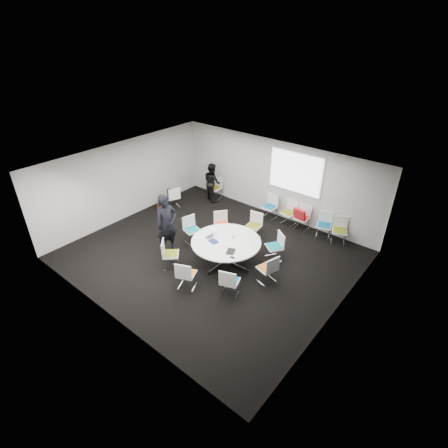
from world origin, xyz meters
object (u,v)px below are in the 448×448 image
Objects in this scene: chair_ring_f at (171,259)px; cup at (233,237)px; conference_table at (226,247)px; maroon_bag at (173,193)px; brown_bag at (162,207)px; chair_ring_e at (192,234)px; chair_back_c at (301,222)px; person_main at (167,224)px; chair_back_d at (323,230)px; chair_ring_h at (230,286)px; person_back at (212,182)px; laptop at (212,237)px; chair_ring_b at (274,251)px; chair_ring_d at (222,229)px; chair_person_back at (215,192)px; chair_ring_a at (267,273)px; chair_spare_left at (173,201)px; chair_back_b at (288,217)px; chair_back_a at (269,211)px; chair_back_e at (339,235)px; chair_ring_c at (253,230)px; chair_ring_g at (186,279)px.

chair_ring_f is 1.95m from cup.
conference_table is at bearing 96.56° from chair_ring_f.
maroon_bag is 0.68m from brown_bag.
chair_back_c is at bearing 156.94° from chair_ring_e.
person_main is 2.97m from brown_bag.
chair_ring_f is 2.20× the size of maroon_bag.
cup reaches higher than conference_table.
chair_back_d is at bearing 148.71° from chair_ring_e.
chair_ring_h is 5.44m from maroon_bag.
person_back is 4.00m from laptop.
chair_ring_b is at bearing -4.80° from maroon_bag.
chair_ring_d is (-0.99, 0.99, -0.24)m from conference_table.
chair_person_back reaches higher than cup.
chair_ring_b is 2.03m from chair_ring_d.
chair_ring_a and chair_ring_e have the same top height.
chair_person_back is (-3.09, 3.08, -0.24)m from conference_table.
person_main is at bearing -45.99° from maroon_bag.
chair_ring_d is 2.82m from chair_spare_left.
chair_ring_d reaches higher than maroon_bag.
maroon_bag is (-4.84, 0.41, 0.34)m from chair_ring_b.
chair_ring_e and chair_spare_left have the same top height.
chair_back_b is 2.63× the size of laptop.
chair_back_b is at bearing 26.35° from brown_bag.
chair_ring_h and chair_back_d have the same top height.
chair_back_b is at bearing -11.63° from laptop.
chair_back_a is 0.77m from chair_back_b.
chair_back_b reaches higher than cup.
laptop is (2.63, -3.18, 0.47)m from chair_person_back.
chair_back_e is (3.16, 2.13, 0.00)m from chair_ring_d.
person_back is at bearing 32.90° from person_main.
cup is (0.06, 0.28, 0.26)m from conference_table.
person_main reaches higher than chair_person_back.
chair_back_a reaches higher than laptop.
chair_ring_a is at bearing -10.59° from brown_bag.
person_back reaches higher than chair_ring_c.
maroon_bag is at bearing 30.48° from chair_back_b.
chair_back_b is 1.00× the size of chair_back_d.
chair_back_e and chair_spare_left have the same top height.
chair_ring_e is 1.00× the size of chair_back_e.
chair_ring_e is 1.00× the size of chair_ring_g.
chair_back_d reaches higher than brown_bag.
chair_person_back is 1.83m from maroon_bag.
chair_back_d is at bearing -31.46° from laptop.
chair_ring_b is 4.84m from chair_spare_left.
chair_ring_c and chair_back_b have the same top height.
conference_table is at bearing 92.62° from chair_back_b.
chair_ring_f is 9.78× the size of cup.
maroon_bag is at bearing 65.80° from brown_bag.
chair_ring_g is 2.63× the size of laptop.
chair_ring_d reaches higher than brown_bag.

